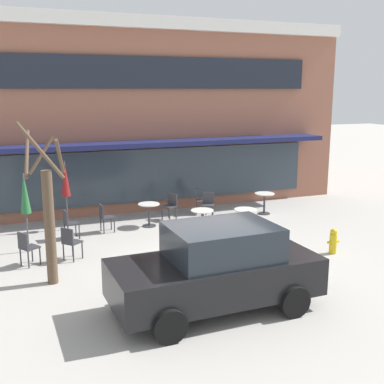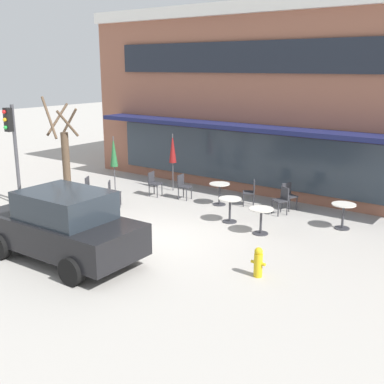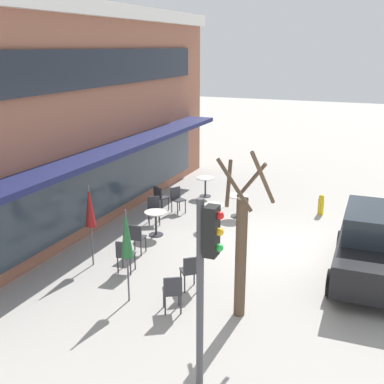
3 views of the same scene
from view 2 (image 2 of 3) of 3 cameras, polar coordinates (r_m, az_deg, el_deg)
name	(u,v)px [view 2 (image 2 of 3)]	position (r m, az deg, el deg)	size (l,w,h in m)	color
ground_plane	(150,240)	(13.38, -4.97, -5.70)	(80.00, 80.00, 0.00)	#ADA8A0
building_facade	(305,96)	(21.09, 13.29, 11.04)	(16.14, 9.10, 6.89)	#935B47
cafe_table_near_wall	(219,190)	(16.55, 3.28, 0.19)	(0.70, 0.70, 0.76)	#333338
cafe_table_streetside	(230,206)	(14.74, 4.52, -1.65)	(0.70, 0.70, 0.76)	#333338
cafe_table_by_tree	(261,217)	(13.79, 8.19, -2.91)	(0.70, 0.70, 0.76)	#333338
cafe_table_mid_patio	(343,212)	(14.77, 17.49, -2.27)	(0.70, 0.70, 0.76)	#333338
patio_umbrella_green_folded	(114,152)	(17.76, -9.26, 4.70)	(0.28, 0.28, 2.20)	#4C4C51
patio_umbrella_cream_folded	(173,149)	(18.24, -2.31, 5.14)	(0.28, 0.28, 2.20)	#4C4C51
cafe_chair_0	(113,192)	(16.54, -9.39, 0.04)	(0.56, 0.56, 0.89)	#333338
cafe_chair_1	(154,182)	(17.73, -4.56, 1.19)	(0.46, 0.46, 0.89)	#333338
cafe_chair_2	(288,194)	(16.32, 11.34, -0.25)	(0.52, 0.52, 0.89)	#333338
cafe_chair_3	(251,191)	(16.53, 7.00, 0.13)	(0.55, 0.55, 0.89)	#333338
cafe_chair_4	(183,185)	(17.26, -1.06, 0.86)	(0.44, 0.44, 0.89)	#333338
cafe_chair_5	(90,187)	(17.29, -11.96, 0.56)	(0.55, 0.55, 0.89)	#333338
cafe_chair_6	(282,199)	(15.74, 10.61, -0.76)	(0.54, 0.54, 0.89)	#333338
parked_sedan	(63,226)	(12.19, -15.01, -3.86)	(4.24, 2.10, 1.76)	black
street_tree	(66,165)	(15.84, -14.74, 3.11)	(1.03, 1.08, 3.76)	brown
traffic_light_pole	(12,137)	(17.65, -20.55, 6.09)	(0.26, 0.44, 3.40)	#47474C
fire_hydrant	(258,262)	(11.11, 7.86, -8.22)	(0.36, 0.20, 0.71)	gold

